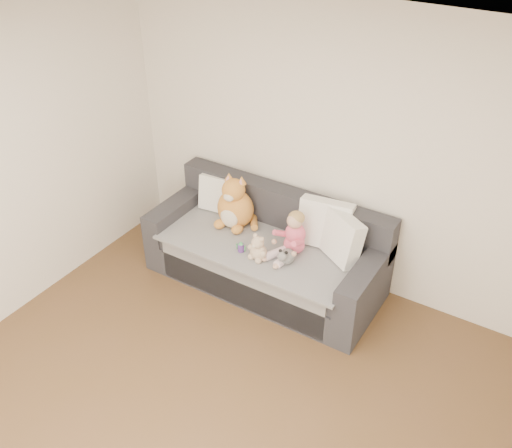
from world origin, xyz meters
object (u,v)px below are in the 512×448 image
Objects in this scene: plush_cat at (235,206)px; toddler at (292,236)px; teddy_bear at (258,250)px; sofa at (267,253)px; sippy_cup at (241,246)px.

toddler is at bearing -13.83° from plush_cat.
plush_cat is at bearing 154.80° from teddy_bear.
plush_cat is at bearing 171.94° from sofa.
toddler is 4.10× the size of sippy_cup.
sofa is 0.45m from toddler.
teddy_bear is (0.47, -0.35, -0.10)m from plush_cat.
sippy_cup is (-0.10, -0.29, 0.22)m from sofa.
toddler is 0.33m from teddy_bear.
toddler reaches higher than teddy_bear.
teddy_bear is at bearing -73.80° from sofa.
plush_cat reaches higher than sippy_cup.
sippy_cup is at bearing -54.15° from plush_cat.
plush_cat is (-0.39, 0.05, 0.37)m from sofa.
sofa is 0.54m from plush_cat.
sippy_cup is (0.29, -0.34, -0.15)m from plush_cat.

